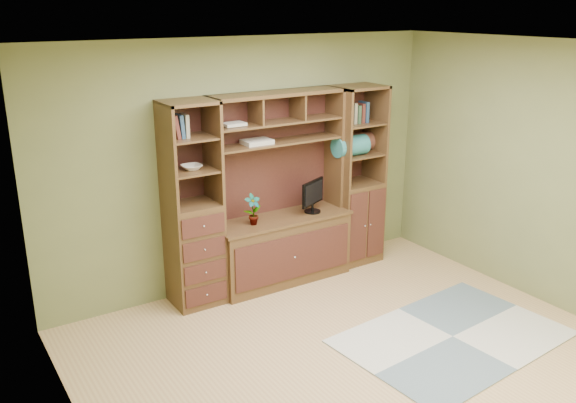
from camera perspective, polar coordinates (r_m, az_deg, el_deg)
room at (r=4.84m, az=7.69°, el=-1.45°), size 4.60×4.10×2.64m
center_hutch at (r=6.40m, az=-0.57°, el=1.00°), size 1.54×0.53×2.05m
left_tower at (r=6.00m, az=-8.91°, el=-0.42°), size 0.50×0.45×2.05m
right_tower at (r=7.01m, az=6.39°, el=2.39°), size 0.55×0.45×2.05m
rug at (r=5.88m, az=15.15°, el=-12.13°), size 2.10×1.49×0.01m
monitor at (r=6.59m, az=2.33°, el=1.03°), size 0.44×0.34×0.49m
orchid at (r=6.24m, az=-3.30°, el=-0.76°), size 0.17×0.12×0.33m
magazines at (r=6.22m, az=-2.93°, el=5.60°), size 0.29×0.21×0.05m
bowl at (r=5.89m, az=-9.01°, el=3.19°), size 0.19×0.19×0.05m
blanket_teal at (r=6.80m, az=5.88°, el=5.21°), size 0.39×0.23×0.23m
blanket_red at (r=7.03m, az=6.64°, el=5.54°), size 0.38×0.21×0.21m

